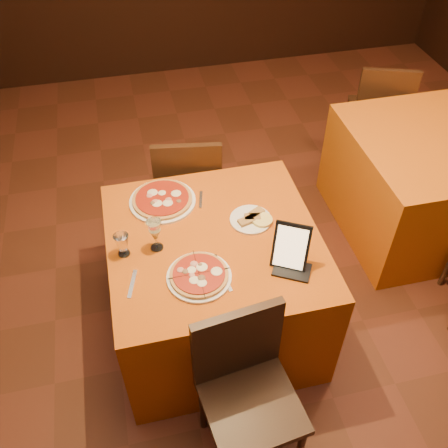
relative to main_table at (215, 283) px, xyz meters
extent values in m
cube|color=#5E2D19|center=(0.15, -0.20, -0.38)|extent=(6.00, 7.00, 0.01)
cube|color=#B84E0B|center=(0.00, 0.00, 0.00)|extent=(1.10, 1.10, 0.75)
cube|color=#D3610D|center=(1.63, 0.54, 0.00)|extent=(1.10, 1.10, 0.75)
cylinder|color=white|center=(-0.13, -0.24, 0.38)|extent=(0.31, 0.31, 0.01)
cylinder|color=#AD4C23|center=(-0.13, -0.24, 0.40)|extent=(0.28, 0.28, 0.02)
cylinder|color=white|center=(-0.22, 0.34, 0.38)|extent=(0.37, 0.37, 0.01)
cylinder|color=#AD4C23|center=(-0.22, 0.34, 0.40)|extent=(0.33, 0.33, 0.02)
cylinder|color=white|center=(0.22, 0.08, 0.38)|extent=(0.22, 0.22, 0.01)
cylinder|color=olive|center=(0.22, 0.08, 0.40)|extent=(0.14, 0.14, 0.02)
cube|color=black|center=(0.32, -0.25, 0.49)|extent=(0.20, 0.17, 0.23)
cube|color=#BABBC2|center=(-0.01, -0.25, 0.38)|extent=(0.04, 0.22, 0.01)
cube|color=silver|center=(-0.44, -0.21, 0.38)|extent=(0.07, 0.17, 0.01)
cube|color=silver|center=(-0.01, 0.30, 0.38)|extent=(0.05, 0.14, 0.01)
camera|label=1|loc=(-0.35, -1.76, 2.24)|focal=40.00mm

